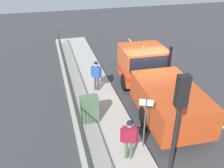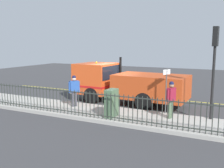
% 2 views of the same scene
% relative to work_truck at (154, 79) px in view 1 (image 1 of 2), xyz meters
% --- Properties ---
extents(ground_plane, '(47.31, 47.31, 0.00)m').
position_rel_work_truck_xyz_m(ground_plane, '(-0.08, -0.49, -1.29)').
color(ground_plane, '#38383A').
rests_on(ground_plane, ground).
extents(sidewalk_slab, '(2.57, 21.50, 0.16)m').
position_rel_work_truck_xyz_m(sidewalk_slab, '(2.95, -0.49, -1.21)').
color(sidewalk_slab, '#A3A099').
rests_on(sidewalk_slab, ground).
extents(lane_marking, '(0.12, 19.35, 0.01)m').
position_rel_work_truck_xyz_m(lane_marking, '(-2.18, -0.49, -1.28)').
color(lane_marking, yellow).
rests_on(lane_marking, ground).
extents(work_truck, '(2.67, 6.99, 2.69)m').
position_rel_work_truck_xyz_m(work_truck, '(0.00, 0.00, 0.00)').
color(work_truck, '#D84C1E').
rests_on(work_truck, ground).
extents(worker_standing, '(0.52, 0.46, 1.69)m').
position_rel_work_truck_xyz_m(worker_standing, '(2.59, -1.59, -0.09)').
color(worker_standing, '#264C99').
rests_on(worker_standing, sidewalk_slab).
extents(pedestrian_distant, '(0.60, 0.35, 1.70)m').
position_rel_work_truck_xyz_m(pedestrian_distant, '(2.53, 3.61, -0.08)').
color(pedestrian_distant, maroon).
rests_on(pedestrian_distant, sidewalk_slab).
extents(iron_fence, '(0.04, 18.31, 1.22)m').
position_rel_work_truck_xyz_m(iron_fence, '(4.02, -0.49, -0.51)').
color(iron_fence, '#2D332D').
rests_on(iron_fence, sidewalk_slab).
extents(traffic_light_near, '(0.33, 0.25, 4.10)m').
position_rel_work_truck_xyz_m(traffic_light_near, '(1.86, 5.27, 1.78)').
color(traffic_light_near, black).
rests_on(traffic_light_near, sidewalk_slab).
extents(utility_cabinet, '(0.76, 0.40, 1.29)m').
position_rel_work_truck_xyz_m(utility_cabinet, '(3.46, 1.06, -0.48)').
color(utility_cabinet, '#4C6B4C').
rests_on(utility_cabinet, sidewalk_slab).
extents(traffic_cone, '(0.42, 0.42, 0.61)m').
position_rel_work_truck_xyz_m(traffic_cone, '(-2.09, 2.61, -0.98)').
color(traffic_cone, orange).
rests_on(traffic_cone, ground).
extents(street_sign, '(0.46, 0.24, 2.23)m').
position_rel_work_truck_xyz_m(street_sign, '(1.79, 3.19, 0.27)').
color(street_sign, '#4C4C4C').
rests_on(street_sign, sidewalk_slab).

